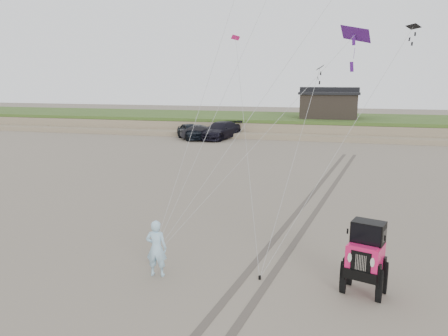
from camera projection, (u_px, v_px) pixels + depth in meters
The scene contains 12 objects.
ground at pixel (239, 264), 14.52m from camera, with size 160.00×160.00×0.00m, color #6B6054.
dune_ridge at pixel (310, 125), 49.92m from camera, with size 160.00×14.25×1.73m.
cabin at pixel (329, 104), 48.46m from camera, with size 6.40×5.40×3.35m.
truck_a at pixel (191, 131), 44.00m from camera, with size 1.88×4.68×1.59m, color black.
truck_b at pixel (202, 132), 43.89m from camera, with size 1.51×4.33×1.43m, color black.
truck_c at pixel (220, 130), 44.17m from camera, with size 2.40×5.90×1.71m, color black.
jeep at pixel (365, 266), 12.36m from camera, with size 1.97×4.56×1.70m, color #DB1A5B, non-canonical shape.
man at pixel (156, 248), 13.50m from camera, with size 0.66×0.43×1.81m, color #97C2E9.
kite_flock at pixel (332, 9), 19.78m from camera, with size 8.40×9.16×8.03m.
stake_main at pixel (151, 259), 14.77m from camera, with size 0.08×0.08×0.12m, color black.
stake_aux at pixel (260, 278), 13.40m from camera, with size 0.08×0.08×0.12m, color black.
tire_tracks at pixel (313, 203), 21.61m from camera, with size 5.22×29.74×0.01m.
Camera 1 is at (2.89, -13.26, 6.07)m, focal length 35.00 mm.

